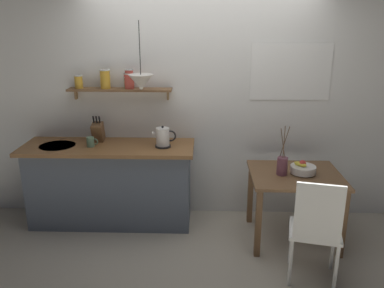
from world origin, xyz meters
TOP-DOWN VIEW (x-y plane):
  - ground_plane at (0.00, 0.00)m, footprint 14.00×14.00m
  - back_wall at (0.20, 0.65)m, footprint 6.80×0.11m
  - kitchen_counter at (-1.00, 0.32)m, footprint 1.83×0.63m
  - wall_shelf at (-0.91, 0.49)m, footprint 1.11×0.20m
  - dining_table at (0.94, 0.02)m, footprint 0.90×0.78m
  - dining_chair_near at (0.96, -0.72)m, footprint 0.50×0.48m
  - fruit_bowl at (1.01, 0.02)m, footprint 0.25×0.25m
  - twig_vase at (0.80, -0.01)m, footprint 0.10×0.10m
  - electric_kettle at (-0.40, 0.27)m, footprint 0.25×0.16m
  - knife_block at (-1.13, 0.43)m, footprint 0.11×0.18m
  - coffee_mug_by_sink at (-1.17, 0.25)m, footprint 0.12×0.08m
  - pendant_lamp at (-0.62, 0.29)m, footprint 0.26×0.26m

SIDE VIEW (x-z plane):
  - ground_plane at x=0.00m, z-range 0.00..0.00m
  - kitchen_counter at x=-1.00m, z-range 0.01..0.92m
  - dining_chair_near at x=0.96m, z-range 0.05..1.03m
  - dining_table at x=0.94m, z-range 0.24..0.97m
  - fruit_bowl at x=1.01m, z-range 0.71..0.85m
  - twig_vase at x=0.80m, z-range 0.57..1.07m
  - coffee_mug_by_sink at x=-1.17m, z-range 0.91..1.01m
  - electric_kettle at x=-0.40m, z-range 0.90..1.13m
  - knife_block at x=-1.13m, z-range 0.88..1.17m
  - back_wall at x=0.20m, z-range 0.00..2.70m
  - wall_shelf at x=-0.91m, z-range 1.37..1.71m
  - pendant_lamp at x=-0.62m, z-range 1.25..1.93m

